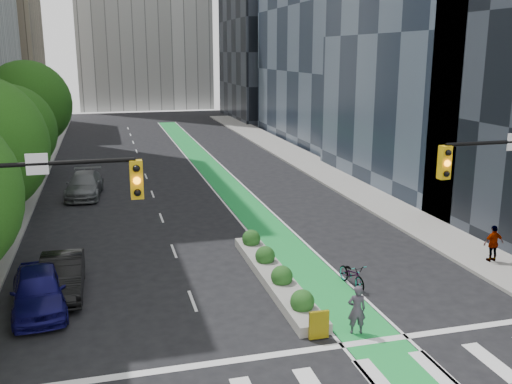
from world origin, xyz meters
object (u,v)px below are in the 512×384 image
median_planter (274,274)px  parked_car_left_near (39,290)px  parked_car_left_mid (62,276)px  bicycle (352,275)px  parked_car_left_far (84,185)px  pedestrian_far (494,243)px  cyclist (357,310)px

median_planter → parked_car_left_near: size_ratio=2.13×
parked_car_left_mid → bicycle: bearing=-11.3°
parked_car_left_far → pedestrian_far: pedestrian_far is taller
median_planter → bicycle: bearing=-23.4°
parked_car_left_near → parked_car_left_mid: 1.60m
parked_car_left_near → bicycle: bearing=-10.3°
parked_car_left_near → parked_car_left_far: (1.24, 17.95, -0.03)m
pedestrian_far → parked_car_left_far: bearing=-43.9°
bicycle → pedestrian_far: size_ratio=1.15×
cyclist → parked_car_left_near: cyclist is taller
parked_car_left_near → pedestrian_far: size_ratio=2.81×
median_planter → parked_car_left_far: 19.43m
bicycle → cyclist: bearing=-118.1°
bicycle → pedestrian_far: 7.40m
median_planter → cyclist: bearing=-74.6°
bicycle → cyclist: 4.18m
parked_car_left_mid → parked_car_left_far: size_ratio=0.86×
parked_car_left_near → pedestrian_far: (19.79, -0.27, 0.19)m
cyclist → pedestrian_far: bearing=-144.5°
cyclist → parked_car_left_mid: bearing=-23.1°
parked_car_left_mid → cyclist: bearing=-31.5°
cyclist → parked_car_left_far: 24.71m
parked_car_left_mid → parked_car_left_far: bearing=88.4°
parked_car_left_far → pedestrian_far: size_ratio=3.18×
median_planter → parked_car_left_near: 9.46m
parked_car_left_mid → pedestrian_far: 19.11m
median_planter → parked_car_left_far: (-8.20, 17.61, 0.42)m
bicycle → pedestrian_far: pedestrian_far is taller
bicycle → pedestrian_far: (7.35, 0.69, 0.49)m
median_planter → pedestrian_far: (10.35, -0.61, 0.64)m
median_planter → bicycle: (3.00, -1.30, 0.15)m
median_planter → pedestrian_far: 10.39m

